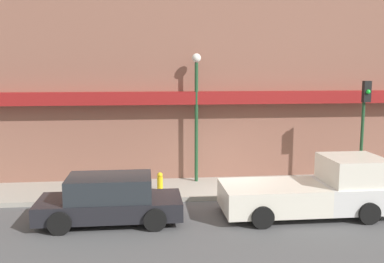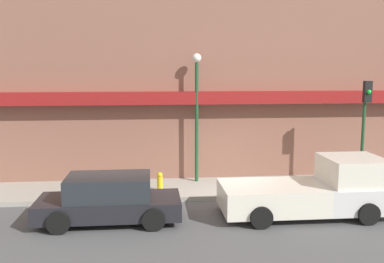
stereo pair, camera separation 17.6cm
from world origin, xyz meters
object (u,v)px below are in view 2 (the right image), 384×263
Objects in this scene: street_lamp at (197,102)px; traffic_light at (365,115)px; pickup_truck at (315,190)px; fire_hydrant at (160,182)px; parked_car at (109,199)px.

traffic_light is (6.23, -1.50, -0.45)m from street_lamp.
fire_hydrant is (-4.93, 2.70, -0.29)m from pickup_truck.
fire_hydrant is 0.14× the size of street_lamp.
street_lamp is 6.43m from traffic_light.
pickup_truck is at bearing -1.32° from parked_car.
street_lamp reaches higher than parked_car.
fire_hydrant is at bearing 178.30° from traffic_light.
fire_hydrant is 8.12m from traffic_light.
street_lamp is at bearing 129.98° from pickup_truck.
traffic_light reaches higher than parked_car.
parked_car is 0.85× the size of street_lamp.
parked_car is 6.17× the size of fire_hydrant.
parked_car is at bearing -128.28° from street_lamp.
parked_car is at bearing -120.95° from fire_hydrant.
parked_car is (-6.54, 0.00, -0.10)m from pickup_truck.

